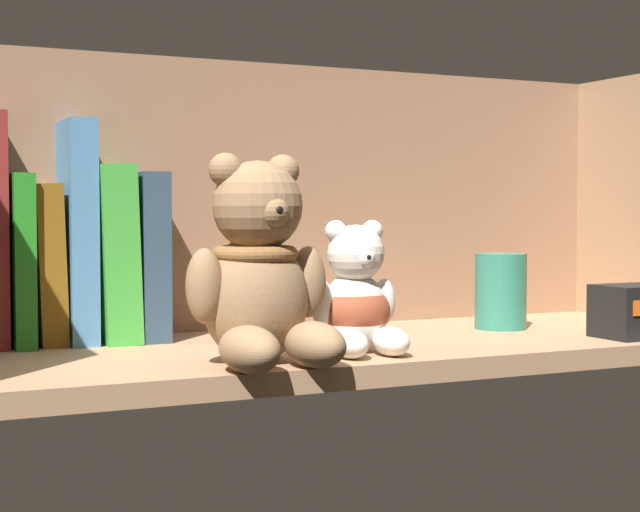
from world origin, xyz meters
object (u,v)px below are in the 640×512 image
(book_3, at_px, (16,260))
(book_4, at_px, (44,264))
(book_6, at_px, (108,253))
(teddy_bear_smaller, at_px, (356,301))
(book_7, at_px, (142,256))
(pillar_candle, at_px, (501,291))
(book_5, at_px, (74,232))
(teddy_bear_larger, at_px, (260,274))

(book_3, xyz_separation_m, book_4, (0.03, 0.00, -0.00))
(book_6, relative_size, teddy_bear_smaller, 1.44)
(book_6, bearing_deg, book_7, 0.00)
(teddy_bear_smaller, relative_size, pillar_candle, 1.46)
(book_7, bearing_deg, pillar_candle, -14.29)
(book_5, height_order, pillar_candle, book_5)
(teddy_bear_larger, relative_size, pillar_candle, 2.15)
(book_7, height_order, pillar_candle, book_7)
(book_6, bearing_deg, teddy_bear_smaller, -46.98)
(book_4, height_order, book_7, book_7)
(book_5, relative_size, pillar_candle, 2.62)
(book_6, xyz_separation_m, teddy_bear_larger, (0.08, -0.22, -0.01))
(book_4, relative_size, pillar_candle, 1.87)
(book_3, relative_size, teddy_bear_larger, 0.92)
(book_5, distance_m, pillar_candle, 0.46)
(book_7, relative_size, pillar_candle, 2.02)
(book_4, bearing_deg, teddy_bear_smaller, -38.47)
(book_4, bearing_deg, book_7, 0.00)
(book_6, relative_size, pillar_candle, 2.11)
(book_4, height_order, teddy_bear_smaller, book_4)
(book_4, distance_m, pillar_candle, 0.48)
(book_4, bearing_deg, book_6, 0.00)
(book_7, xyz_separation_m, teddy_bear_larger, (0.04, -0.22, -0.01))
(book_3, height_order, teddy_bear_smaller, book_3)
(book_3, bearing_deg, teddy_bear_smaller, -35.69)
(book_7, bearing_deg, book_5, 180.00)
(teddy_bear_smaller, height_order, pillar_candle, teddy_bear_smaller)
(book_6, bearing_deg, book_3, 180.00)
(book_5, bearing_deg, book_4, 180.00)
(book_7, distance_m, pillar_candle, 0.39)
(book_7, relative_size, teddy_bear_larger, 0.94)
(book_3, distance_m, book_7, 0.12)
(teddy_bear_larger, distance_m, teddy_bear_smaller, 0.11)
(book_6, height_order, teddy_bear_larger, teddy_bear_larger)
(book_3, bearing_deg, teddy_bear_larger, -52.48)
(book_3, xyz_separation_m, teddy_bear_smaller, (0.27, -0.19, -0.03))
(teddy_bear_smaller, bearing_deg, book_3, 144.31)
(teddy_bear_larger, height_order, teddy_bear_smaller, teddy_bear_larger)
(book_4, distance_m, book_7, 0.10)
(teddy_bear_larger, bearing_deg, book_6, 109.68)
(book_5, xyz_separation_m, book_6, (0.03, 0.00, -0.02))
(book_3, relative_size, book_7, 0.98)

